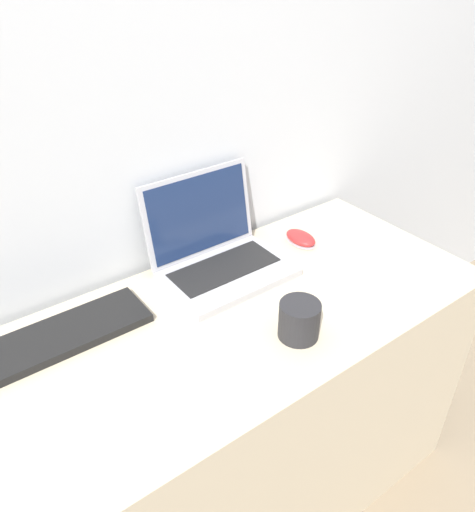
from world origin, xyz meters
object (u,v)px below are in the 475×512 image
at_px(drink_cup, 299,319).
at_px(external_keyboard, 61,336).
at_px(laptop, 217,251).
at_px(computer_mouse, 301,238).

bearing_deg(drink_cup, external_keyboard, 145.06).
height_order(laptop, computer_mouse, laptop).
distance_m(computer_mouse, external_keyboard, 0.73).
bearing_deg(drink_cup, computer_mouse, 46.66).
xyz_separation_m(drink_cup, external_keyboard, (-0.45, 0.31, -0.04)).
bearing_deg(computer_mouse, laptop, 173.17).
bearing_deg(computer_mouse, drink_cup, -133.34).
bearing_deg(laptop, computer_mouse, -6.83).
bearing_deg(external_keyboard, drink_cup, -34.94).
distance_m(laptop, computer_mouse, 0.29).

